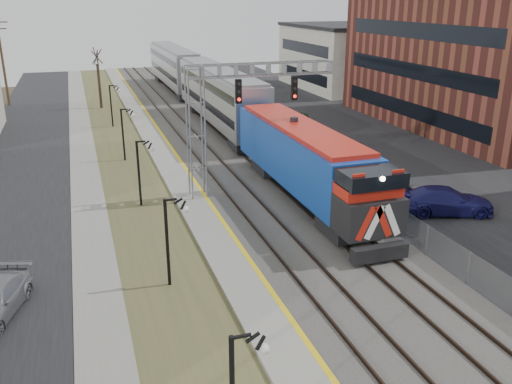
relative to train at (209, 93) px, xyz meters
name	(u,v)px	position (x,y,z in m)	size (l,w,h in m)	color
street_west	(16,183)	(-17.00, -14.64, -2.86)	(7.00, 120.00, 0.04)	black
sidewalk	(85,176)	(-12.50, -14.64, -2.84)	(2.00, 120.00, 0.08)	gray
grass_median	(129,172)	(-9.50, -14.64, -2.85)	(4.00, 120.00, 0.06)	#484F2A
platform	(171,167)	(-6.50, -14.64, -2.76)	(2.00, 120.00, 0.24)	gray
ballast_bed	(237,161)	(-1.50, -14.64, -2.78)	(8.00, 120.00, 0.20)	#595651
parking_lot	(377,149)	(10.50, -14.64, -2.86)	(16.00, 120.00, 0.04)	black
platform_edge	(183,164)	(-5.62, -14.64, -2.64)	(0.24, 120.00, 0.01)	gold
track_near	(211,161)	(-3.50, -14.64, -2.61)	(1.58, 120.00, 0.15)	#2D2119
track_far	(256,157)	(0.00, -14.64, -2.61)	(1.58, 120.00, 0.15)	#2D2119
train	(209,93)	(0.00, 0.00, 0.00)	(3.00, 63.05, 5.33)	#1444A8
signal_gantry	(224,108)	(-4.28, -21.65, 2.70)	(9.00, 1.07, 8.15)	gray
lampposts	(166,241)	(-9.50, -31.36, -0.88)	(0.14, 62.14, 4.00)	black
fence	(289,147)	(2.70, -14.64, -2.08)	(0.04, 120.00, 1.60)	gray
car_lot_d	(446,201)	(6.97, -28.37, -2.11)	(2.15, 5.30, 1.54)	navy
car_lot_e	(399,194)	(5.12, -26.40, -2.16)	(1.70, 4.22, 1.44)	gray
car_lot_f	(334,146)	(6.32, -15.21, -2.13)	(1.59, 4.57, 1.51)	#0C3D11
car_lot_g	(288,115)	(7.29, -2.93, -2.17)	(1.68, 4.16, 1.42)	#0C3E18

